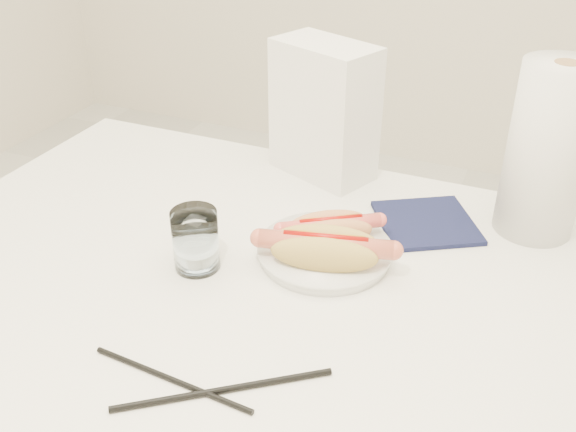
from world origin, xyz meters
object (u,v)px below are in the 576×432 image
at_px(paper_towel_roll, 548,151).
at_px(hotdog_left, 331,228).
at_px(hotdog_right, 325,249).
at_px(table, 285,322).
at_px(napkin_box, 324,111).
at_px(plate, 325,253).
at_px(water_glass, 196,240).

bearing_deg(paper_towel_roll, hotdog_left, -146.53).
xyz_separation_m(hotdog_left, hotdog_right, (0.01, -0.06, 0.00)).
distance_m(table, napkin_box, 0.40).
bearing_deg(plate, hotdog_right, -69.25).
height_order(plate, hotdog_left, hotdog_left).
distance_m(hotdog_left, hotdog_right, 0.06).
relative_size(hotdog_left, hotdog_right, 0.73).
bearing_deg(plate, paper_towel_roll, 37.23).
bearing_deg(hotdog_left, paper_towel_roll, -0.26).
bearing_deg(table, plate, 75.57).
bearing_deg(hotdog_left, hotdog_right, -110.33).
relative_size(table, water_glass, 13.22).
bearing_deg(hotdog_right, plate, 96.99).
xyz_separation_m(plate, paper_towel_roll, (0.27, 0.21, 0.13)).
xyz_separation_m(table, hotdog_left, (0.02, 0.12, 0.09)).
xyz_separation_m(hotdog_left, water_glass, (-0.16, -0.12, 0.01)).
height_order(hotdog_left, napkin_box, napkin_box).
xyz_separation_m(table, hotdog_right, (0.04, 0.06, 0.10)).
xyz_separation_m(hotdog_right, water_glass, (-0.17, -0.06, 0.01)).
bearing_deg(water_glass, table, 0.70).
distance_m(hotdog_right, water_glass, 0.18).
xyz_separation_m(plate, napkin_box, (-0.10, 0.26, 0.11)).
height_order(plate, napkin_box, napkin_box).
relative_size(water_glass, paper_towel_roll, 0.34).
relative_size(table, paper_towel_roll, 4.49).
bearing_deg(paper_towel_roll, water_glass, -145.14).
bearing_deg(water_glass, hotdog_left, 37.15).
distance_m(water_glass, paper_towel_roll, 0.53).
bearing_deg(plate, table, -104.43).
bearing_deg(water_glass, plate, 30.53).
xyz_separation_m(hotdog_right, napkin_box, (-0.11, 0.29, 0.08)).
distance_m(hotdog_left, napkin_box, 0.27).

